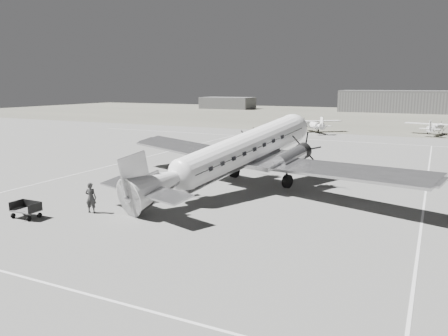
# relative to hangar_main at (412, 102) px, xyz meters

# --- Properties ---
(ground) EXTENTS (260.00, 260.00, 0.00)m
(ground) POSITION_rel_hangar_main_xyz_m (-5.00, -120.00, -3.30)
(ground) COLOR slate
(ground) RESTS_ON ground
(taxi_line_near) EXTENTS (60.00, 0.15, 0.01)m
(taxi_line_near) POSITION_rel_hangar_main_xyz_m (-5.00, -134.00, -3.29)
(taxi_line_near) COLOR silver
(taxi_line_near) RESTS_ON ground
(taxi_line_right) EXTENTS (0.15, 80.00, 0.01)m
(taxi_line_right) POSITION_rel_hangar_main_xyz_m (7.00, -120.00, -3.29)
(taxi_line_right) COLOR silver
(taxi_line_right) RESTS_ON ground
(taxi_line_left) EXTENTS (0.15, 60.00, 0.01)m
(taxi_line_left) POSITION_rel_hangar_main_xyz_m (-23.00, -110.00, -3.29)
(taxi_line_left) COLOR silver
(taxi_line_left) RESTS_ON ground
(taxi_line_horizon) EXTENTS (90.00, 0.15, 0.01)m
(taxi_line_horizon) POSITION_rel_hangar_main_xyz_m (-5.00, -80.00, -3.29)
(taxi_line_horizon) COLOR silver
(taxi_line_horizon) RESTS_ON ground
(grass_infield) EXTENTS (260.00, 90.00, 0.01)m
(grass_infield) POSITION_rel_hangar_main_xyz_m (-5.00, -25.00, -3.30)
(grass_infield) COLOR #605E51
(grass_infield) RESTS_ON ground
(hangar_main) EXTENTS (42.00, 14.00, 6.60)m
(hangar_main) POSITION_rel_hangar_main_xyz_m (0.00, 0.00, 0.00)
(hangar_main) COLOR slate
(hangar_main) RESTS_ON ground
(shed_secondary) EXTENTS (18.00, 10.00, 4.00)m
(shed_secondary) POSITION_rel_hangar_main_xyz_m (-60.00, -5.00, -1.30)
(shed_secondary) COLOR #505050
(shed_secondary) RESTS_ON ground
(dc3_airliner) EXTENTS (34.56, 28.74, 5.65)m
(dc3_airliner) POSITION_rel_hangar_main_xyz_m (-6.72, -115.45, -0.48)
(dc3_airliner) COLOR #BDBDBF
(dc3_airliner) RESTS_ON ground
(light_plane_left) EXTENTS (14.56, 14.16, 2.35)m
(light_plane_left) POSITION_rel_hangar_main_xyz_m (-12.60, -69.68, -2.13)
(light_plane_left) COLOR white
(light_plane_left) RESTS_ON ground
(light_plane_right) EXTENTS (11.95, 10.48, 2.15)m
(light_plane_right) POSITION_rel_hangar_main_xyz_m (7.33, -64.72, -2.23)
(light_plane_right) COLOR white
(light_plane_right) RESTS_ON ground
(baggage_cart_near) EXTENTS (1.79, 1.30, 0.98)m
(baggage_cart_near) POSITION_rel_hangar_main_xyz_m (-11.72, -121.89, -2.81)
(baggage_cart_near) COLOR #505050
(baggage_cart_near) RESTS_ON ground
(baggage_cart_far) EXTENTS (1.85, 1.31, 1.04)m
(baggage_cart_far) POSITION_rel_hangar_main_xyz_m (-15.67, -127.80, -2.78)
(baggage_cart_far) COLOR #505050
(baggage_cart_far) RESTS_ON ground
(ground_crew) EXTENTS (0.85, 0.68, 2.04)m
(ground_crew) POSITION_rel_hangar_main_xyz_m (-12.76, -125.09, -2.28)
(ground_crew) COLOR #2A2A2A
(ground_crew) RESTS_ON ground
(ramp_agent) EXTENTS (0.82, 1.02, 1.98)m
(ramp_agent) POSITION_rel_hangar_main_xyz_m (-11.58, -121.46, -2.31)
(ramp_agent) COLOR silver
(ramp_agent) RESTS_ON ground
(passenger) EXTENTS (0.62, 0.82, 1.50)m
(passenger) POSITION_rel_hangar_main_xyz_m (-11.05, -119.82, -2.55)
(passenger) COLOR #A9A9A7
(passenger) RESTS_ON ground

